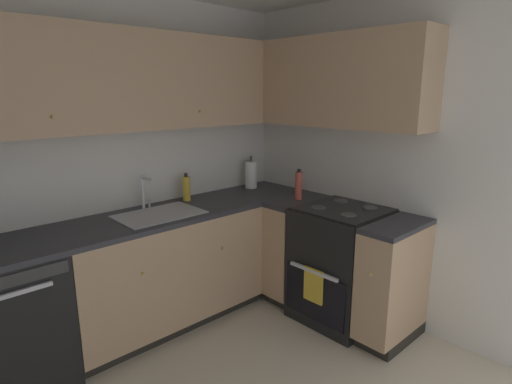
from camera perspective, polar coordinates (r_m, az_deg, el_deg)
name	(u,v)px	position (r m, az deg, el deg)	size (l,w,h in m)	color
wall_back	(83,169)	(3.20, -22.65, 2.92)	(3.63, 0.05, 2.47)	silver
wall_right	(413,167)	(3.24, 20.80, 3.21)	(0.05, 3.19, 2.47)	silver
dishwasher	(9,322)	(2.99, -30.80, -15.09)	(0.60, 0.63, 0.86)	black
lower_cabinets_back	(164,271)	(3.32, -12.54, -10.49)	(1.51, 0.62, 0.86)	tan
countertop_back	(161,215)	(3.16, -12.97, -3.16)	(2.71, 0.60, 0.04)	#2D2D33
lower_cabinets_right	(342,267)	(3.37, 11.71, -10.05)	(0.62, 1.16, 0.86)	tan
countertop_right	(345,213)	(3.22, 12.06, -2.81)	(0.60, 1.16, 0.03)	#2D2D33
oven_range	(341,263)	(3.38, 11.63, -9.55)	(0.68, 0.62, 1.05)	black
upper_cabinets_back	(122,81)	(3.08, -17.95, 14.32)	(2.39, 0.34, 0.68)	tan
upper_cabinets_right	(326,82)	(3.40, 9.53, 14.65)	(0.32, 1.71, 0.68)	tan
sink	(160,220)	(3.13, -13.09, -3.76)	(0.60, 0.40, 0.10)	#B7B7BC
faucet	(144,190)	(3.26, -15.07, 0.31)	(0.07, 0.16, 0.26)	silver
soap_bottle	(186,188)	(3.46, -9.53, 0.51)	(0.06, 0.06, 0.23)	gold
paper_towel_roll	(251,174)	(3.86, -0.69, 2.42)	(0.11, 0.11, 0.31)	white
oil_bottle	(299,185)	(3.46, 5.87, 0.92)	(0.06, 0.06, 0.26)	#BF4C3F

